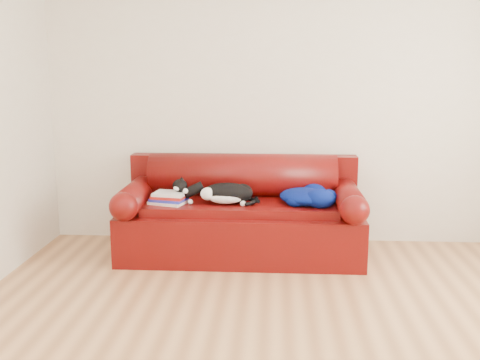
% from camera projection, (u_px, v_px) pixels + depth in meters
% --- Properties ---
extents(ground, '(4.50, 4.50, 0.00)m').
position_uv_depth(ground, '(288.00, 333.00, 3.54)').
color(ground, '#92603A').
rests_on(ground, ground).
extents(room_shell, '(4.52, 4.02, 2.61)m').
position_uv_depth(room_shell, '(315.00, 64.00, 3.23)').
color(room_shell, beige).
rests_on(room_shell, ground).
extents(sofa_base, '(2.10, 0.90, 0.50)m').
position_uv_depth(sofa_base, '(241.00, 229.00, 4.98)').
color(sofa_base, '#410A02').
rests_on(sofa_base, ground).
extents(sofa_back, '(2.10, 1.01, 0.88)m').
position_uv_depth(sofa_back, '(243.00, 190.00, 5.16)').
color(sofa_back, '#410A02').
rests_on(sofa_back, ground).
extents(book_stack, '(0.35, 0.30, 0.10)m').
position_uv_depth(book_stack, '(169.00, 198.00, 4.82)').
color(book_stack, white).
rests_on(book_stack, sofa_base).
extents(cat, '(0.64, 0.31, 0.23)m').
position_uv_depth(cat, '(227.00, 194.00, 4.80)').
color(cat, black).
rests_on(cat, sofa_base).
extents(blanket, '(0.55, 0.56, 0.16)m').
position_uv_depth(blanket, '(307.00, 196.00, 4.80)').
color(blanket, '#02064B').
rests_on(blanket, sofa_base).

